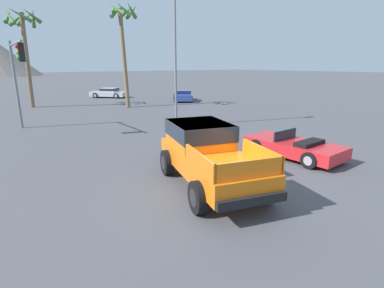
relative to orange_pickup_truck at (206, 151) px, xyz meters
The scene contains 9 objects.
ground_plane 1.29m from the orange_pickup_truck, 82.42° to the right, with size 320.00×320.00×0.00m, color #4C4C51.
orange_pickup_truck is the anchor object (origin of this frame).
red_convertible_car 4.87m from the orange_pickup_truck, ahead, with size 2.09×4.15×1.09m.
parked_car_silver 28.50m from the orange_pickup_truck, 74.54° to the left, with size 4.13×4.30×1.13m.
parked_car_blue 23.27m from the orange_pickup_truck, 56.85° to the left, with size 3.70×4.47×1.15m.
traffic_light_main 12.81m from the orange_pickup_truck, 106.51° to the left, with size 0.38×4.31×5.16m.
street_lamp_post 10.43m from the orange_pickup_truck, 62.14° to the left, with size 0.90×0.24×8.88m.
palm_tree_short 20.14m from the orange_pickup_truck, 72.67° to the left, with size 2.59×2.52×8.91m.
palm_tree_leaning 24.21m from the orange_pickup_truck, 93.05° to the left, with size 3.07×3.08×8.51m.
Camera 1 is at (-6.10, -6.59, 3.84)m, focal length 28.00 mm.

